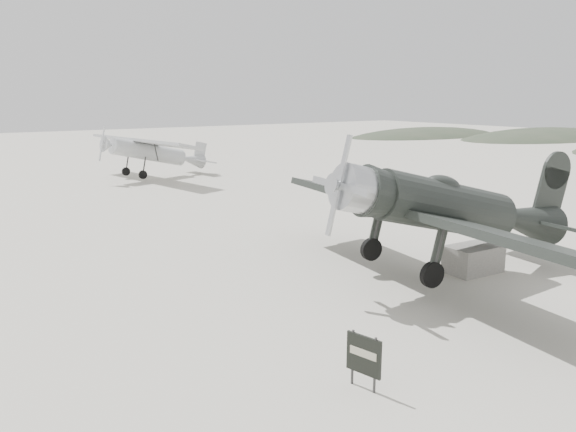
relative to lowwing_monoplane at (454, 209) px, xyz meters
name	(u,v)px	position (x,y,z in m)	size (l,w,h in m)	color
ground	(318,254)	(-1.74, 4.51, -2.21)	(160.00, 160.00, 0.00)	#A9A396
hill_east_north	(545,138)	(58.26, 32.51, -2.21)	(36.00, 18.00, 6.00)	#303D2C
hill_northeast	(427,136)	(48.26, 44.51, -2.21)	(32.00, 16.00, 5.20)	#303D2C
lowwing_monoplane	(454,209)	(0.00, 0.00, 0.00)	(9.30, 12.99, 4.17)	black
highwing_monoplane	(153,149)	(0.34, 25.94, -0.19)	(8.16, 11.43, 3.23)	gray
equipment_block	(473,259)	(1.12, 0.00, -1.77)	(1.76, 1.10, 0.88)	slate
sign_board	(364,356)	(-6.78, -3.55, -1.53)	(0.23, 0.78, 1.13)	#333333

